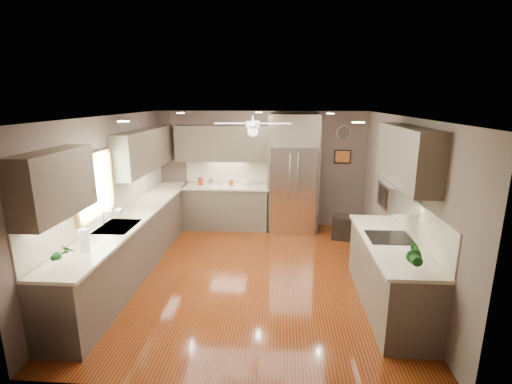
# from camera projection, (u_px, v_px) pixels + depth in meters

# --- Properties ---
(floor) EXTENTS (5.00, 5.00, 0.00)m
(floor) POSITION_uv_depth(u_px,v_px,m) (252.00, 274.00, 6.00)
(floor) COLOR #50140A
(floor) RESTS_ON ground
(ceiling) EXTENTS (5.00, 5.00, 0.00)m
(ceiling) POSITION_uv_depth(u_px,v_px,m) (251.00, 116.00, 5.39)
(ceiling) COLOR white
(ceiling) RESTS_ON ground
(wall_back) EXTENTS (4.50, 0.00, 4.50)m
(wall_back) POSITION_uv_depth(u_px,v_px,m) (261.00, 169.00, 8.11)
(wall_back) COLOR brown
(wall_back) RESTS_ON ground
(wall_front) EXTENTS (4.50, 0.00, 4.50)m
(wall_front) POSITION_uv_depth(u_px,v_px,m) (229.00, 274.00, 3.28)
(wall_front) COLOR brown
(wall_front) RESTS_ON ground
(wall_left) EXTENTS (0.00, 5.00, 5.00)m
(wall_left) POSITION_uv_depth(u_px,v_px,m) (110.00, 197.00, 5.85)
(wall_left) COLOR brown
(wall_left) RESTS_ON ground
(wall_right) EXTENTS (0.00, 5.00, 5.00)m
(wall_right) POSITION_uv_depth(u_px,v_px,m) (401.00, 202.00, 5.54)
(wall_right) COLOR brown
(wall_right) RESTS_ON ground
(canister_a) EXTENTS (0.12, 0.12, 0.16)m
(canister_a) POSITION_uv_depth(u_px,v_px,m) (201.00, 181.00, 7.97)
(canister_a) COLOR maroon
(canister_a) RESTS_ON back_run
(canister_b) EXTENTS (0.12, 0.12, 0.14)m
(canister_b) POSITION_uv_depth(u_px,v_px,m) (211.00, 182.00, 7.94)
(canister_b) COLOR silver
(canister_b) RESTS_ON back_run
(canister_c) EXTENTS (0.13, 0.13, 0.17)m
(canister_c) POSITION_uv_depth(u_px,v_px,m) (221.00, 181.00, 7.99)
(canister_c) COLOR #C5B193
(canister_c) RESTS_ON back_run
(canister_d) EXTENTS (0.09, 0.09, 0.12)m
(canister_d) POSITION_uv_depth(u_px,v_px,m) (231.00, 183.00, 7.93)
(canister_d) COLOR maroon
(canister_d) RESTS_ON back_run
(soap_bottle) EXTENTS (0.11, 0.11, 0.21)m
(soap_bottle) POSITION_uv_depth(u_px,v_px,m) (119.00, 212.00, 5.77)
(soap_bottle) COLOR white
(soap_bottle) RESTS_ON left_run
(potted_plant_left) EXTENTS (0.18, 0.13, 0.31)m
(potted_plant_left) POSITION_uv_depth(u_px,v_px,m) (63.00, 253.00, 4.10)
(potted_plant_left) COLOR #18561D
(potted_plant_left) RESTS_ON left_run
(potted_plant_right) EXTENTS (0.21, 0.17, 0.36)m
(potted_plant_right) POSITION_uv_depth(u_px,v_px,m) (415.00, 255.00, 3.97)
(potted_plant_right) COLOR #18561D
(potted_plant_right) RESTS_ON right_run
(bowl) EXTENTS (0.25, 0.25, 0.06)m
(bowl) POSITION_uv_depth(u_px,v_px,m) (245.00, 185.00, 7.87)
(bowl) COLOR #C5B193
(bowl) RESTS_ON back_run
(left_run) EXTENTS (0.65, 4.70, 1.45)m
(left_run) POSITION_uv_depth(u_px,v_px,m) (135.00, 239.00, 6.16)
(left_run) COLOR #4D4238
(left_run) RESTS_ON ground
(back_run) EXTENTS (1.85, 0.65, 1.45)m
(back_run) POSITION_uv_depth(u_px,v_px,m) (227.00, 206.00, 8.06)
(back_run) COLOR #4D4238
(back_run) RESTS_ON ground
(uppers) EXTENTS (4.50, 4.70, 0.95)m
(uppers) POSITION_uv_depth(u_px,v_px,m) (211.00, 152.00, 6.28)
(uppers) COLOR #4D4238
(uppers) RESTS_ON wall_left
(window) EXTENTS (0.05, 1.12, 0.92)m
(window) POSITION_uv_depth(u_px,v_px,m) (94.00, 185.00, 5.29)
(window) COLOR #BFF2B2
(window) RESTS_ON wall_left
(sink) EXTENTS (0.50, 0.70, 0.32)m
(sink) POSITION_uv_depth(u_px,v_px,m) (118.00, 228.00, 5.42)
(sink) COLOR silver
(sink) RESTS_ON left_run
(refrigerator) EXTENTS (1.06, 0.75, 2.45)m
(refrigerator) POSITION_uv_depth(u_px,v_px,m) (293.00, 176.00, 7.75)
(refrigerator) COLOR silver
(refrigerator) RESTS_ON ground
(right_run) EXTENTS (0.70, 2.20, 1.45)m
(right_run) POSITION_uv_depth(u_px,v_px,m) (390.00, 272.00, 4.98)
(right_run) COLOR #4D4238
(right_run) RESTS_ON ground
(microwave) EXTENTS (0.43, 0.55, 0.34)m
(microwave) POSITION_uv_depth(u_px,v_px,m) (398.00, 196.00, 4.97)
(microwave) COLOR silver
(microwave) RESTS_ON wall_right
(ceiling_fan) EXTENTS (1.18, 1.18, 0.32)m
(ceiling_fan) POSITION_uv_depth(u_px,v_px,m) (253.00, 127.00, 5.72)
(ceiling_fan) COLOR white
(ceiling_fan) RESTS_ON ceiling
(recessed_lights) EXTENTS (2.84, 3.14, 0.01)m
(recessed_lights) POSITION_uv_depth(u_px,v_px,m) (251.00, 116.00, 5.78)
(recessed_lights) COLOR white
(recessed_lights) RESTS_ON ceiling
(wall_clock) EXTENTS (0.30, 0.03, 0.30)m
(wall_clock) POSITION_uv_depth(u_px,v_px,m) (344.00, 133.00, 7.78)
(wall_clock) COLOR white
(wall_clock) RESTS_ON wall_back
(framed_print) EXTENTS (0.36, 0.03, 0.30)m
(framed_print) POSITION_uv_depth(u_px,v_px,m) (343.00, 157.00, 7.90)
(framed_print) COLOR black
(framed_print) RESTS_ON wall_back
(stool) EXTENTS (0.47, 0.47, 0.47)m
(stool) POSITION_uv_depth(u_px,v_px,m) (342.00, 227.00, 7.48)
(stool) COLOR black
(stool) RESTS_ON ground
(paper_towel) EXTENTS (0.12, 0.12, 0.30)m
(paper_towel) POSITION_uv_depth(u_px,v_px,m) (84.00, 240.00, 4.51)
(paper_towel) COLOR white
(paper_towel) RESTS_ON left_run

